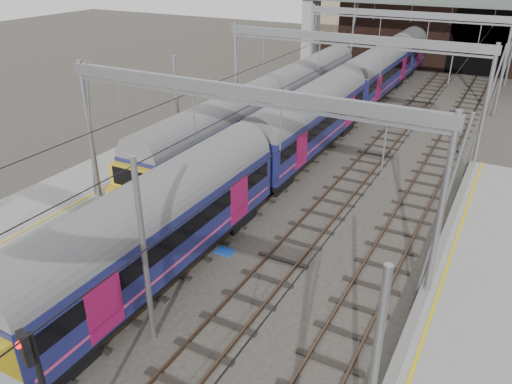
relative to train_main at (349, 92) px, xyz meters
The scene contains 9 objects.
ground 28.87m from the train_main, 86.01° to the right, with size 160.00×160.00×0.00m, color #38332D.
tracks 14.06m from the train_main, 81.69° to the right, with size 14.40×80.00×0.22m.
overhead_line 8.54m from the train_main, 74.50° to the right, with size 16.80×80.00×8.00m.
retaining_wall 23.56m from the train_main, 81.67° to the left, with size 28.00×2.75×9.00m.
overbridge 18.07m from the train_main, 83.41° to the left, with size 28.00×3.00×9.25m.
train_main is the anchor object (origin of this frame).
train_second 7.01m from the train_main, 124.81° to the right, with size 2.59×30.00×4.53m.
relay_cabinet 26.53m from the train_main, 96.38° to the right, with size 0.61×0.50×1.21m, color silver.
equip_cover_b 20.93m from the train_main, 86.32° to the right, with size 0.81×0.57×0.10m, color #1741B2.
Camera 1 is at (9.75, -8.38, 12.58)m, focal length 35.00 mm.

